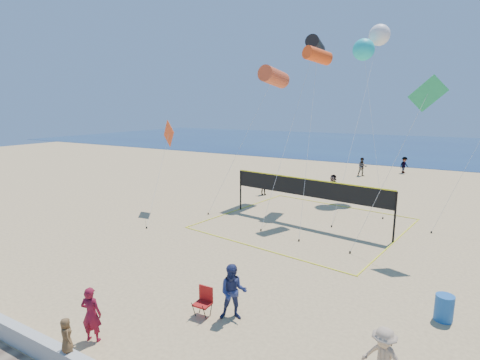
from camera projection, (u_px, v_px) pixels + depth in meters
The scene contains 20 objects.
ground at pixel (178, 327), 11.64m from camera, with size 120.00×120.00×0.00m, color #D5B378.
ocean at pixel (408, 146), 64.35m from camera, with size 140.00×50.00×0.03m, color navy.
woman at pixel (91, 314), 10.81m from camera, with size 0.61×0.40×1.67m, color maroon.
toddler at pixel (66, 335), 9.47m from camera, with size 0.44×0.29×0.90m, color brown.
bystander_a at pixel (233, 292), 11.93m from camera, with size 0.89×0.70×1.84m, color navy.
bystander_b at pixel (383, 360), 8.90m from camera, with size 1.06×0.61×1.63m, color tan.
far_person_0 at pixel (263, 185), 28.84m from camera, with size 0.86×0.36×1.48m, color gray.
far_person_1 at pixel (333, 186), 28.05m from camera, with size 1.61×0.51×1.74m, color gray.
far_person_3 at pixel (362, 167), 36.61m from camera, with size 0.88×0.69×1.81m, color gray.
far_person_4 at pixel (404, 165), 38.26m from camera, with size 1.08×0.62×1.67m, color gray.
camp_chair at pixel (204, 300), 12.20m from camera, with size 0.53×0.65×1.07m.
trash_barrel at pixel (444, 308), 11.92m from camera, with size 0.57×0.57×0.85m, color #1956A8.
volleyball_net at pixel (307, 193), 21.52m from camera, with size 11.38×11.25×2.68m.
kite_0 at pixel (274, 77), 26.08m from camera, with size 2.45×7.21×9.50m.
kite_1 at pixel (315, 46), 24.46m from camera, with size 1.12×8.26×11.23m.
kite_2 at pixel (317, 56), 21.74m from camera, with size 1.82×5.89×10.15m.
kite_3 at pixel (168, 137), 24.07m from camera, with size 2.41×4.48×5.90m.
kite_4 at pixel (424, 102), 16.43m from camera, with size 3.37×2.06×8.10m.
kite_6 at pixel (379, 35), 27.20m from camera, with size 1.81×10.72×12.59m.
kite_7 at pixel (364, 50), 26.68m from camera, with size 3.98×6.37×11.48m.
Camera 1 is at (6.93, -8.17, 6.74)m, focal length 28.00 mm.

